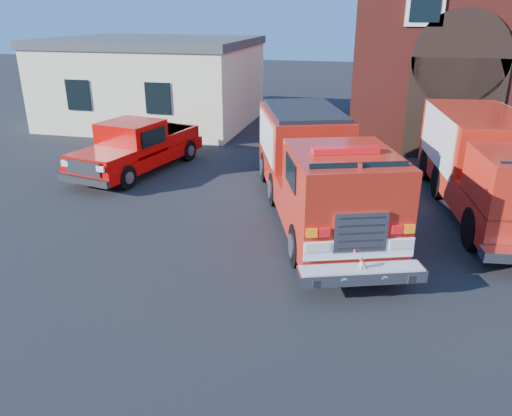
% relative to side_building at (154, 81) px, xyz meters
% --- Properties ---
extents(ground, '(100.00, 100.00, 0.00)m').
position_rel_side_building_xyz_m(ground, '(9.00, -13.00, -2.20)').
color(ground, black).
rests_on(ground, ground).
extents(parking_stripe_mid, '(0.12, 3.00, 0.01)m').
position_rel_side_building_xyz_m(parking_stripe_mid, '(15.50, -9.00, -2.20)').
color(parking_stripe_mid, yellow).
rests_on(parking_stripe_mid, ground).
extents(parking_stripe_far, '(0.12, 3.00, 0.01)m').
position_rel_side_building_xyz_m(parking_stripe_far, '(15.50, -6.00, -2.20)').
color(parking_stripe_far, yellow).
rests_on(parking_stripe_far, ground).
extents(side_building, '(10.20, 8.20, 4.35)m').
position_rel_side_building_xyz_m(side_building, '(0.00, 0.00, 0.00)').
color(side_building, beige).
rests_on(side_building, ground).
extents(fire_engine, '(5.40, 9.42, 2.80)m').
position_rel_side_building_xyz_m(fire_engine, '(10.06, -11.17, -0.75)').
color(fire_engine, black).
rests_on(fire_engine, ground).
extents(pickup_truck, '(3.26, 6.19, 1.93)m').
position_rel_side_building_xyz_m(pickup_truck, '(3.01, -8.30, -1.29)').
color(pickup_truck, black).
rests_on(pickup_truck, ground).
extents(secondary_truck, '(3.58, 8.58, 2.70)m').
position_rel_side_building_xyz_m(secondary_truck, '(14.96, -9.47, -0.73)').
color(secondary_truck, black).
rests_on(secondary_truck, ground).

